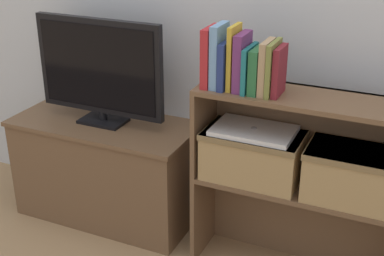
% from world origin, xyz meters
% --- Properties ---
extents(tv_stand, '(0.90, 0.42, 0.52)m').
position_xyz_m(tv_stand, '(-0.50, 0.20, 0.26)').
color(tv_stand, brown).
rests_on(tv_stand, ground_plane).
extents(tv, '(0.65, 0.14, 0.50)m').
position_xyz_m(tv, '(-0.50, 0.20, 0.79)').
color(tv, black).
rests_on(tv, tv_stand).
extents(bookshelf_lower_tier, '(0.89, 0.27, 0.43)m').
position_xyz_m(bookshelf_lower_tier, '(0.50, 0.19, 0.27)').
color(bookshelf_lower_tier, brown).
rests_on(bookshelf_lower_tier, ground_plane).
extents(bookshelf_upper_tier, '(0.89, 0.27, 0.39)m').
position_xyz_m(bookshelf_upper_tier, '(0.50, 0.19, 0.68)').
color(bookshelf_upper_tier, brown).
rests_on(bookshelf_upper_tier, bookshelf_lower_tier).
extents(book_crimson, '(0.03, 0.14, 0.24)m').
position_xyz_m(book_crimson, '(0.10, 0.10, 0.94)').
color(book_crimson, '#B22328').
rests_on(book_crimson, bookshelf_upper_tier).
extents(book_skyblue, '(0.03, 0.13, 0.25)m').
position_xyz_m(book_skyblue, '(0.13, 0.10, 0.95)').
color(book_skyblue, '#709ECC').
rests_on(book_skyblue, bookshelf_upper_tier).
extents(book_navy, '(0.03, 0.15, 0.19)m').
position_xyz_m(book_navy, '(0.16, 0.10, 0.92)').
color(book_navy, navy).
rests_on(book_navy, bookshelf_upper_tier).
extents(book_mustard, '(0.02, 0.12, 0.25)m').
position_xyz_m(book_mustard, '(0.19, 0.10, 0.95)').
color(book_mustard, gold).
rests_on(book_mustard, bookshelf_upper_tier).
extents(book_plum, '(0.03, 0.13, 0.23)m').
position_xyz_m(book_plum, '(0.23, 0.10, 0.94)').
color(book_plum, '#6B2D66').
rests_on(book_plum, bookshelf_upper_tier).
extents(book_teal, '(0.02, 0.15, 0.18)m').
position_xyz_m(book_teal, '(0.26, 0.10, 0.91)').
color(book_teal, '#1E7075').
rests_on(book_teal, bookshelf_upper_tier).
extents(book_forest, '(0.04, 0.14, 0.17)m').
position_xyz_m(book_forest, '(0.29, 0.10, 0.91)').
color(book_forest, '#286638').
rests_on(book_forest, bookshelf_upper_tier).
extents(book_tan, '(0.03, 0.13, 0.21)m').
position_xyz_m(book_tan, '(0.32, 0.10, 0.93)').
color(book_tan, tan).
rests_on(book_tan, bookshelf_upper_tier).
extents(book_olive, '(0.02, 0.15, 0.21)m').
position_xyz_m(book_olive, '(0.35, 0.10, 0.93)').
color(book_olive, olive).
rests_on(book_olive, bookshelf_upper_tier).
extents(book_maroon, '(0.02, 0.13, 0.19)m').
position_xyz_m(book_maroon, '(0.38, 0.10, 0.92)').
color(book_maroon, maroon).
rests_on(book_maroon, bookshelf_upper_tier).
extents(storage_basket_left, '(0.40, 0.23, 0.21)m').
position_xyz_m(storage_basket_left, '(0.28, 0.12, 0.55)').
color(storage_basket_left, tan).
rests_on(storage_basket_left, bookshelf_lower_tier).
extents(storage_basket_right, '(0.40, 0.23, 0.21)m').
position_xyz_m(storage_basket_right, '(0.71, 0.12, 0.55)').
color(storage_basket_right, tan).
rests_on(storage_basket_right, bookshelf_lower_tier).
extents(laptop, '(0.33, 0.22, 0.02)m').
position_xyz_m(laptop, '(0.28, 0.12, 0.65)').
color(laptop, white).
rests_on(laptop, storage_basket_left).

